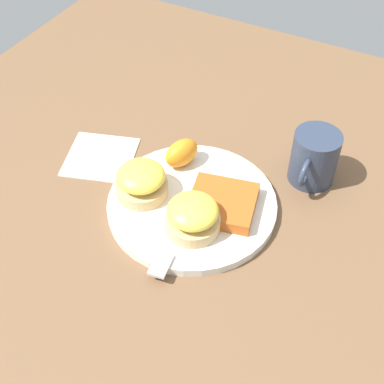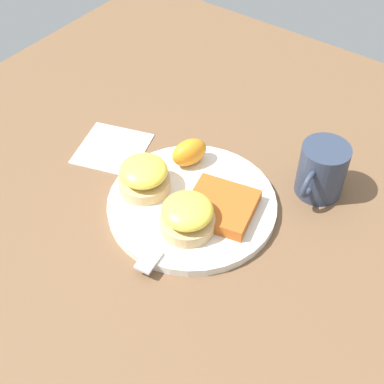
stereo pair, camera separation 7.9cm
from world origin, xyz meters
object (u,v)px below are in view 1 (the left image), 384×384
hashbrown_patty (222,203)px  fork (177,231)px  sandwich_benedict_right (193,216)px  sandwich_benedict_left (141,181)px  cup (314,158)px  orange_wedge (182,153)px

hashbrown_patty → fork: hashbrown_patty is taller
sandwich_benedict_right → fork: 0.03m
sandwich_benedict_left → fork: 0.10m
sandwich_benedict_left → sandwich_benedict_right: (0.03, 0.10, 0.00)m
sandwich_benedict_right → hashbrown_patty: bearing=159.2°
cup → orange_wedge: bearing=-67.7°
fork → orange_wedge: bearing=-153.9°
sandwich_benedict_left → sandwich_benedict_right: bearing=75.9°
sandwich_benedict_left → fork: bearing=63.5°
sandwich_benedict_right → fork: size_ratio=0.41×
sandwich_benedict_left → fork: sandwich_benedict_left is taller
sandwich_benedict_left → sandwich_benedict_right: 0.10m
sandwich_benedict_right → hashbrown_patty: sandwich_benedict_right is taller
sandwich_benedict_right → cup: (-0.19, 0.11, 0.00)m
fork → cup: size_ratio=1.90×
sandwich_benedict_right → orange_wedge: (-0.11, -0.08, -0.00)m
hashbrown_patty → orange_wedge: size_ratio=1.60×
sandwich_benedict_left → cup: size_ratio=0.78×
sandwich_benedict_right → orange_wedge: bearing=-144.8°
hashbrown_patty → fork: size_ratio=0.49×
fork → sandwich_benedict_left: bearing=-116.5°
sandwich_benedict_right → cup: size_ratio=0.78×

